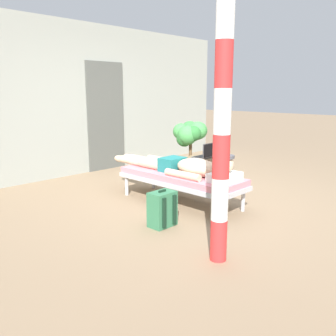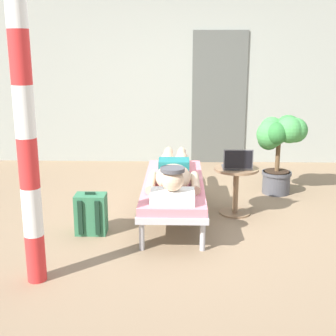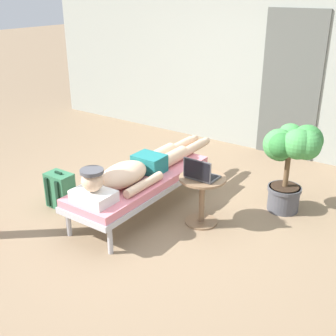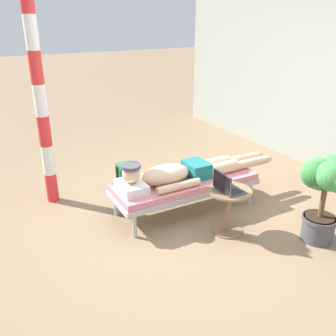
{
  "view_description": "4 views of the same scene",
  "coord_description": "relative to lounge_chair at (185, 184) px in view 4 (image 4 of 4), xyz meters",
  "views": [
    {
      "loc": [
        -3.84,
        -3.12,
        1.51
      ],
      "look_at": [
        -0.31,
        0.26,
        0.47
      ],
      "focal_mm": 39.01,
      "sensor_mm": 36.0,
      "label": 1
    },
    {
      "loc": [
        -0.17,
        -4.59,
        1.78
      ],
      "look_at": [
        -0.3,
        -0.04,
        0.59
      ],
      "focal_mm": 49.13,
      "sensor_mm": 36.0,
      "label": 2
    },
    {
      "loc": [
        2.38,
        -3.17,
        2.3
      ],
      "look_at": [
        -0.02,
        0.28,
        0.5
      ],
      "focal_mm": 45.47,
      "sensor_mm": 36.0,
      "label": 3
    },
    {
      "loc": [
        3.28,
        -2.11,
        2.31
      ],
      "look_at": [
        -0.43,
        -0.06,
        0.52
      ],
      "focal_mm": 39.74,
      "sensor_mm": 36.0,
      "label": 4
    }
  ],
  "objects": [
    {
      "name": "ground_plane",
      "position": [
        0.24,
        -0.08,
        -0.35
      ],
      "size": [
        40.0,
        40.0,
        0.0
      ],
      "primitive_type": "plane",
      "color": "#8C7256"
    },
    {
      "name": "lounge_chair",
      "position": [
        0.0,
        0.0,
        0.0
      ],
      "size": [
        0.65,
        1.83,
        0.42
      ],
      "color": "#B7B7BC",
      "rests_on": "ground"
    },
    {
      "name": "person_reclining",
      "position": [
        0.0,
        -0.04,
        0.17
      ],
      "size": [
        0.53,
        2.17,
        0.33
      ],
      "color": "white",
      "rests_on": "lounge_chair"
    },
    {
      "name": "side_table",
      "position": [
        0.68,
        0.15,
        0.01
      ],
      "size": [
        0.48,
        0.48,
        0.52
      ],
      "color": "#8C6B4C",
      "rests_on": "ground"
    },
    {
      "name": "laptop",
      "position": [
        0.68,
        0.1,
        0.24
      ],
      "size": [
        0.31,
        0.24,
        0.23
      ],
      "color": "#4C4C51",
      "rests_on": "side_table"
    },
    {
      "name": "backpack",
      "position": [
        -0.8,
        -0.43,
        -0.15
      ],
      "size": [
        0.3,
        0.26,
        0.42
      ],
      "color": "#33724C",
      "rests_on": "ground"
    },
    {
      "name": "potted_plant",
      "position": [
        1.3,
        0.93,
        0.34
      ],
      "size": [
        0.61,
        0.56,
        0.98
      ],
      "color": "#4C4C51",
      "rests_on": "ground"
    },
    {
      "name": "porch_post",
      "position": [
        -1.06,
        -1.4,
        0.99
      ],
      "size": [
        0.15,
        0.15,
        2.67
      ],
      "color": "red",
      "rests_on": "ground"
    }
  ]
}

